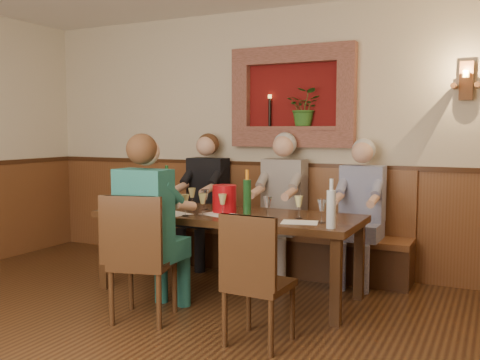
% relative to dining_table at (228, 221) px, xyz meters
% --- Properties ---
extents(room_shell, '(6.04, 6.04, 2.82)m').
position_rel_dining_table_xyz_m(room_shell, '(0.00, -1.85, 1.21)').
color(room_shell, beige).
rests_on(room_shell, ground).
extents(wainscoting, '(6.02, 6.02, 1.15)m').
position_rel_dining_table_xyz_m(wainscoting, '(0.00, -1.85, -0.09)').
color(wainscoting, brown).
rests_on(wainscoting, ground).
extents(wall_niche, '(1.36, 0.30, 1.06)m').
position_rel_dining_table_xyz_m(wall_niche, '(0.24, 1.09, 1.13)').
color(wall_niche, '#610F0D').
rests_on(wall_niche, ground).
extents(wall_sconce, '(0.25, 0.20, 0.35)m').
position_rel_dining_table_xyz_m(wall_sconce, '(1.90, 1.08, 1.27)').
color(wall_sconce, brown).
rests_on(wall_sconce, ground).
extents(dining_table, '(2.40, 0.90, 0.75)m').
position_rel_dining_table_xyz_m(dining_table, '(0.00, 0.00, 0.00)').
color(dining_table, '#351F0F').
rests_on(dining_table, ground).
extents(bench, '(3.00, 0.45, 1.11)m').
position_rel_dining_table_xyz_m(bench, '(0.00, 0.94, -0.35)').
color(bench, '#381E0F').
rests_on(bench, ground).
extents(chair_near_left, '(0.55, 0.55, 1.01)m').
position_rel_dining_table_xyz_m(chair_near_left, '(-0.29, -0.90, -0.38)').
color(chair_near_left, '#351F0F').
rests_on(chair_near_left, ground).
extents(chair_near_right, '(0.43, 0.43, 0.94)m').
position_rel_dining_table_xyz_m(chair_near_right, '(0.72, -0.94, -0.40)').
color(chair_near_right, '#351F0F').
rests_on(chair_near_right, ground).
extents(person_bench_left, '(0.44, 0.54, 1.46)m').
position_rel_dining_table_xyz_m(person_bench_left, '(-0.73, 0.84, -0.07)').
color(person_bench_left, black).
rests_on(person_bench_left, ground).
extents(person_bench_mid, '(0.44, 0.54, 1.48)m').
position_rel_dining_table_xyz_m(person_bench_mid, '(0.19, 0.84, -0.06)').
color(person_bench_mid, '#635D5A').
rests_on(person_bench_mid, ground).
extents(person_bench_right, '(0.42, 0.51, 1.42)m').
position_rel_dining_table_xyz_m(person_bench_right, '(1.01, 0.84, -0.09)').
color(person_bench_right, navy).
rests_on(person_bench_right, ground).
extents(person_chair_front, '(0.44, 0.54, 1.47)m').
position_rel_dining_table_xyz_m(person_chair_front, '(-0.29, -0.78, -0.06)').
color(person_chair_front, navy).
rests_on(person_chair_front, ground).
extents(spittoon_bucket, '(0.29, 0.29, 0.25)m').
position_rel_dining_table_xyz_m(spittoon_bucket, '(-0.05, 0.03, 0.20)').
color(spittoon_bucket, red).
rests_on(spittoon_bucket, dining_table).
extents(wine_bottle_green_a, '(0.07, 0.07, 0.40)m').
position_rel_dining_table_xyz_m(wine_bottle_green_a, '(0.19, 0.02, 0.24)').
color(wine_bottle_green_a, '#19471E').
rests_on(wine_bottle_green_a, dining_table).
extents(wine_bottle_green_b, '(0.10, 0.10, 0.41)m').
position_rel_dining_table_xyz_m(wine_bottle_green_b, '(-0.73, 0.10, 0.24)').
color(wine_bottle_green_b, '#19471E').
rests_on(wine_bottle_green_b, dining_table).
extents(water_bottle, '(0.07, 0.07, 0.38)m').
position_rel_dining_table_xyz_m(water_bottle, '(1.06, -0.33, 0.23)').
color(water_bottle, silver).
rests_on(water_bottle, dining_table).
extents(tasting_sheet_a, '(0.36, 0.31, 0.00)m').
position_rel_dining_table_xyz_m(tasting_sheet_a, '(-0.94, -0.09, 0.08)').
color(tasting_sheet_a, white).
rests_on(tasting_sheet_a, dining_table).
extents(tasting_sheet_b, '(0.37, 0.32, 0.00)m').
position_rel_dining_table_xyz_m(tasting_sheet_b, '(-0.02, -0.12, 0.08)').
color(tasting_sheet_b, white).
rests_on(tasting_sheet_b, dining_table).
extents(tasting_sheet_c, '(0.34, 0.27, 0.00)m').
position_rel_dining_table_xyz_m(tasting_sheet_c, '(0.76, -0.19, 0.08)').
color(tasting_sheet_c, white).
rests_on(tasting_sheet_c, dining_table).
extents(tasting_sheet_d, '(0.36, 0.31, 0.00)m').
position_rel_dining_table_xyz_m(tasting_sheet_d, '(-0.41, -0.26, 0.08)').
color(tasting_sheet_d, white).
rests_on(tasting_sheet_d, dining_table).
extents(wine_glass_0, '(0.08, 0.08, 0.19)m').
position_rel_dining_table_xyz_m(wine_glass_0, '(-1.03, -0.21, 0.17)').
color(wine_glass_0, '#D2CB7E').
rests_on(wine_glass_0, dining_table).
extents(wine_glass_1, '(0.08, 0.08, 0.19)m').
position_rel_dining_table_xyz_m(wine_glass_1, '(-0.69, 0.10, 0.17)').
color(wine_glass_1, white).
rests_on(wine_glass_1, dining_table).
extents(wine_glass_2, '(0.08, 0.08, 0.19)m').
position_rel_dining_table_xyz_m(wine_glass_2, '(-0.56, -0.20, 0.17)').
color(wine_glass_2, '#D2CB7E').
rests_on(wine_glass_2, dining_table).
extents(wine_glass_3, '(0.08, 0.08, 0.19)m').
position_rel_dining_table_xyz_m(wine_glass_3, '(-0.28, 0.08, 0.17)').
color(wine_glass_3, white).
rests_on(wine_glass_3, dining_table).
extents(wine_glass_4, '(0.08, 0.08, 0.19)m').
position_rel_dining_table_xyz_m(wine_glass_4, '(0.02, -0.14, 0.17)').
color(wine_glass_4, '#D2CB7E').
rests_on(wine_glass_4, dining_table).
extents(wine_glass_5, '(0.08, 0.08, 0.19)m').
position_rel_dining_table_xyz_m(wine_glass_5, '(0.18, 0.04, 0.17)').
color(wine_glass_5, '#D2CB7E').
rests_on(wine_glass_5, dining_table).
extents(wine_glass_6, '(0.08, 0.08, 0.19)m').
position_rel_dining_table_xyz_m(wine_glass_6, '(0.45, -0.14, 0.17)').
color(wine_glass_6, white).
rests_on(wine_glass_6, dining_table).
extents(wine_glass_7, '(0.08, 0.08, 0.19)m').
position_rel_dining_table_xyz_m(wine_glass_7, '(0.68, 0.01, 0.17)').
color(wine_glass_7, '#D2CB7E').
rests_on(wine_glass_7, dining_table).
extents(wine_glass_8, '(0.08, 0.08, 0.19)m').
position_rel_dining_table_xyz_m(wine_glass_8, '(0.92, -0.12, 0.17)').
color(wine_glass_8, white).
rests_on(wine_glass_8, dining_table).
extents(wine_glass_9, '(0.08, 0.08, 0.19)m').
position_rel_dining_table_xyz_m(wine_glass_9, '(-0.25, -0.32, 0.17)').
color(wine_glass_9, '#D2CB7E').
rests_on(wine_glass_9, dining_table).
extents(wine_glass_10, '(0.08, 0.08, 0.19)m').
position_rel_dining_table_xyz_m(wine_glass_10, '(-0.15, -0.19, 0.17)').
color(wine_glass_10, '#D2CB7E').
rests_on(wine_glass_10, dining_table).
extents(wine_glass_11, '(0.08, 0.08, 0.19)m').
position_rel_dining_table_xyz_m(wine_glass_11, '(-0.47, 0.16, 0.17)').
color(wine_glass_11, '#D2CB7E').
rests_on(wine_glass_11, dining_table).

